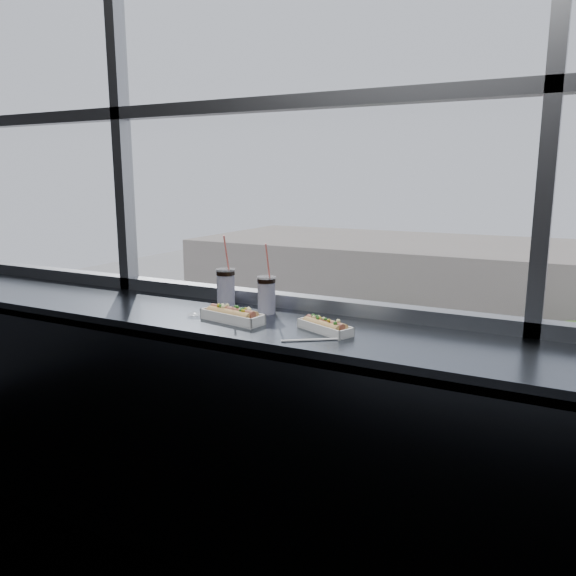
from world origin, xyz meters
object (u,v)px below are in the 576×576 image
at_px(soda_cup_left, 226,286).
at_px(car_far_b, 563,442).
at_px(wrapper, 194,314).
at_px(tree_left, 373,338).
at_px(loose_straw, 312,340).
at_px(hotdog_tray_left, 232,315).
at_px(hotdog_tray_right, 325,326).
at_px(soda_cup_right, 266,293).
at_px(tree_center, 573,357).
at_px(car_near_b, 312,480).
at_px(pedestrian_b, 507,404).
at_px(car_far_a, 338,398).
at_px(car_near_c, 563,541).
at_px(pedestrian_a, 398,384).

distance_m(soda_cup_left, car_far_b, 26.64).
xyz_separation_m(wrapper, tree_left, (-8.72, 28.35, -8.72)).
distance_m(loose_straw, tree_left, 31.18).
relative_size(hotdog_tray_left, hotdog_tray_right, 1.18).
xyz_separation_m(soda_cup_left, loose_straw, (0.59, -0.32, -0.09)).
relative_size(soda_cup_right, wrapper, 3.66).
distance_m(tree_left, tree_center, 10.46).
distance_m(car_near_b, pedestrian_b, 12.60).
bearing_deg(soda_cup_left, tree_center, 86.51).
bearing_deg(wrapper, soda_cup_right, 39.47).
relative_size(loose_straw, tree_center, 0.04).
distance_m(soda_cup_right, pedestrian_b, 29.46).
relative_size(soda_cup_right, car_far_b, 0.05).
relative_size(hotdog_tray_left, pedestrian_b, 0.14).
bearing_deg(hotdog_tray_right, pedestrian_b, 116.84).
bearing_deg(car_far_a, loose_straw, -153.05).
relative_size(car_far_a, tree_center, 1.06).
bearing_deg(car_near_c, car_far_a, 60.22).
bearing_deg(hotdog_tray_right, soda_cup_right, 179.13).
distance_m(soda_cup_right, car_far_b, 26.65).
bearing_deg(soda_cup_left, loose_straw, -28.66).
xyz_separation_m(car_near_c, tree_center, (-0.16, 12.00, 2.62)).
bearing_deg(soda_cup_left, tree_left, 107.25).
distance_m(car_near_b, tree_center, 15.11).
height_order(hotdog_tray_right, pedestrian_a, hotdog_tray_right).
relative_size(car_far_b, pedestrian_b, 2.70).
distance_m(soda_cup_left, car_near_b, 20.85).
relative_size(soda_cup_left, pedestrian_a, 0.15).
height_order(car_far_a, car_far_b, car_far_a).
relative_size(car_near_c, tree_left, 1.38).
relative_size(hotdog_tray_right, soda_cup_left, 0.76).
relative_size(car_near_b, car_near_c, 0.80).
relative_size(hotdog_tray_right, wrapper, 2.98).
bearing_deg(loose_straw, car_near_c, 50.91).
bearing_deg(tree_center, soda_cup_right, -93.02).
bearing_deg(pedestrian_a, car_far_a, -127.11).
xyz_separation_m(car_near_c, pedestrian_b, (-2.95, 11.11, -0.11)).
xyz_separation_m(soda_cup_left, car_near_b, (-7.01, 16.12, -11.21)).
distance_m(car_far_a, car_near_c, 13.65).
bearing_deg(pedestrian_a, loose_straw, -74.93).
bearing_deg(car_near_c, hotdog_tray_left, -179.82).
bearing_deg(car_near_b, hotdog_tray_left, -163.87).
xyz_separation_m(soda_cup_left, tree_left, (-8.73, 28.12, -8.81)).
height_order(wrapper, tree_left, wrapper).
distance_m(car_far_a, car_far_b, 10.82).
height_order(soda_cup_right, loose_straw, soda_cup_right).
distance_m(hotdog_tray_right, pedestrian_b, 29.60).
bearing_deg(pedestrian_a, soda_cup_left, -75.92).
xyz_separation_m(hotdog_tray_left, car_far_b, (1.45, 24.34, -11.11)).
distance_m(wrapper, pedestrian_b, 29.61).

